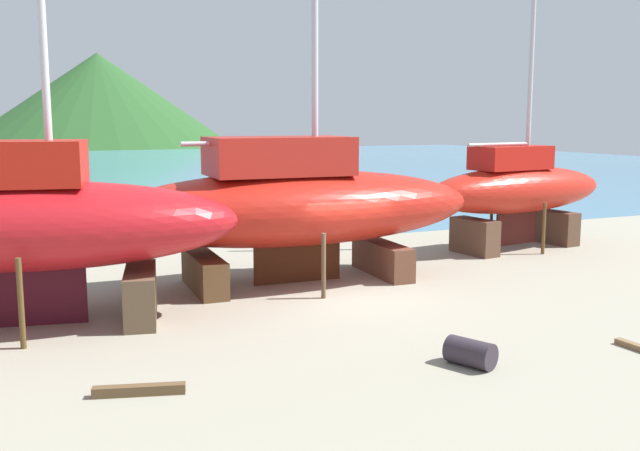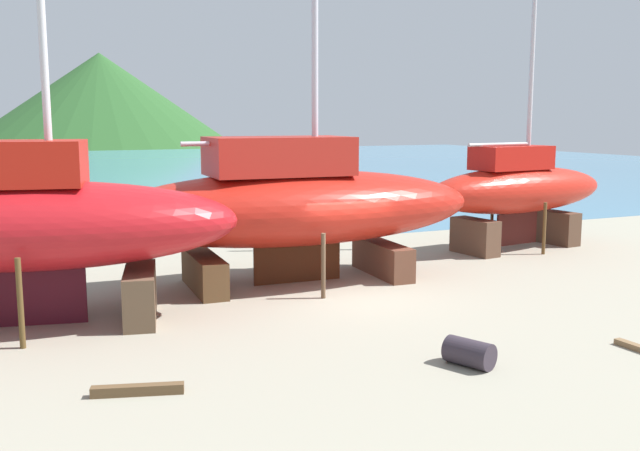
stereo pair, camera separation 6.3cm
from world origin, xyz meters
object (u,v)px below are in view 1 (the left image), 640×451
(barrel_blue_faded, at_px, (470,353))
(sailboat_small_center, at_px, (517,190))
(sailboat_large_starboard, at_px, (30,223))
(sailboat_mid_port, at_px, (296,205))

(barrel_blue_faded, bearing_deg, sailboat_small_center, 47.19)
(sailboat_large_starboard, bearing_deg, barrel_blue_faded, -28.46)
(sailboat_mid_port, height_order, barrel_blue_faded, sailboat_mid_port)
(sailboat_mid_port, xyz_separation_m, sailboat_small_center, (9.32, 1.74, -0.10))
(sailboat_large_starboard, xyz_separation_m, barrel_blue_faded, (7.48, -6.32, -2.10))
(sailboat_large_starboard, bearing_deg, sailboat_small_center, 23.19)
(sailboat_mid_port, relative_size, barrel_blue_faded, 17.19)
(sailboat_mid_port, distance_m, sailboat_small_center, 9.49)
(sailboat_large_starboard, height_order, sailboat_small_center, sailboat_large_starboard)
(sailboat_small_center, bearing_deg, sailboat_mid_port, -176.77)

